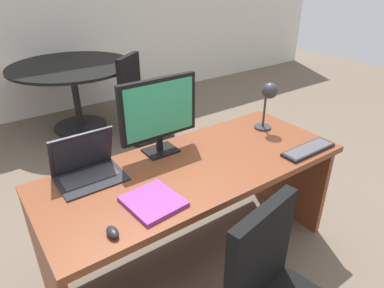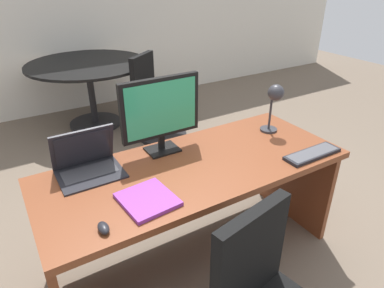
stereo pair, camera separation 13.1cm
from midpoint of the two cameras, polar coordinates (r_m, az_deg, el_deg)
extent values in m
plane|color=#6B5B4C|center=(3.57, -11.20, -3.12)|extent=(12.00, 12.00, 0.00)
cube|color=silver|center=(4.85, -21.15, 21.30)|extent=(10.00, 0.10, 2.80)
cube|color=brown|center=(2.03, 2.41, -3.97)|extent=(1.84, 0.76, 0.04)
cube|color=brown|center=(2.03, -20.96, -19.89)|extent=(0.04, 0.67, 0.71)
cube|color=brown|center=(2.76, 18.10, -5.35)|extent=(0.04, 0.67, 0.71)
cube|color=brown|center=(2.42, -1.49, -7.84)|extent=(1.62, 0.02, 0.50)
cube|color=black|center=(2.17, -3.26, -0.93)|extent=(0.20, 0.16, 0.01)
cube|color=black|center=(2.15, -3.43, 0.40)|extent=(0.04, 0.02, 0.09)
cube|color=black|center=(2.05, -3.48, 6.06)|extent=(0.51, 0.04, 0.37)
cube|color=#2D9966|center=(2.03, -3.21, 5.88)|extent=(0.46, 0.00, 0.33)
cube|color=black|center=(1.98, -14.77, -4.94)|extent=(0.35, 0.27, 0.01)
cube|color=#38383D|center=(2.00, -14.97, -4.52)|extent=(0.30, 0.15, 0.00)
cube|color=black|center=(2.00, -16.04, -0.58)|extent=(0.35, 0.10, 0.25)
cube|color=black|center=(1.99, -15.95, -0.72)|extent=(0.31, 0.08, 0.21)
cube|color=black|center=(2.26, 21.06, -1.59)|extent=(0.39, 0.12, 0.02)
cube|color=#47474C|center=(2.25, 21.11, -1.35)|extent=(0.36, 0.10, 0.00)
ellipsoid|color=black|center=(1.58, -12.25, -13.62)|extent=(0.05, 0.09, 0.04)
cylinder|color=#2D2D33|center=(2.51, 14.14, 2.36)|extent=(0.12, 0.12, 0.01)
cylinder|color=#2D2D33|center=(2.46, 14.47, 5.02)|extent=(0.02, 0.02, 0.24)
sphere|color=#2D2D33|center=(2.38, 15.42, 8.28)|extent=(0.11, 0.11, 0.11)
cube|color=purple|center=(1.73, -5.27, -9.28)|extent=(0.27, 0.29, 0.02)
cube|color=black|center=(1.61, 12.08, -17.89)|extent=(0.44, 0.14, 0.49)
cylinder|color=black|center=(4.50, -15.00, 3.42)|extent=(0.63, 0.63, 0.04)
cylinder|color=black|center=(4.36, -15.61, 7.99)|extent=(0.08, 0.08, 0.72)
cylinder|color=black|center=(4.26, -16.26, 12.75)|extent=(1.41, 1.41, 0.03)
cylinder|color=black|center=(4.04, -3.98, 1.49)|extent=(0.56, 0.56, 0.04)
cylinder|color=black|center=(3.96, -4.08, 4.05)|extent=(0.05, 0.05, 0.35)
cube|color=black|center=(3.87, -4.18, 6.99)|extent=(0.64, 0.64, 0.08)
cube|color=black|center=(3.88, -7.29, 11.22)|extent=(0.39, 0.31, 0.48)
camera|label=1|loc=(0.07, -88.11, 0.99)|focal=31.87mm
camera|label=2|loc=(0.07, 91.89, -0.99)|focal=31.87mm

